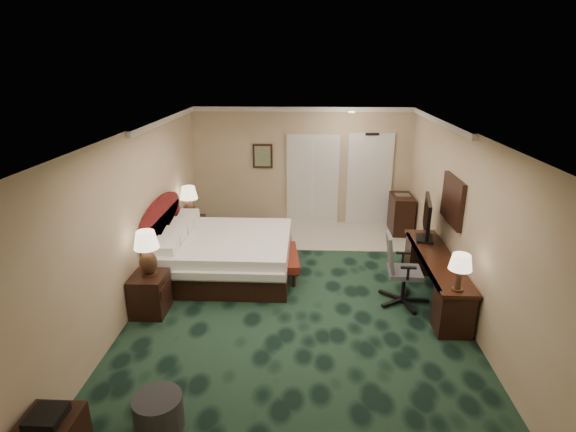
{
  "coord_description": "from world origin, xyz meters",
  "views": [
    {
      "loc": [
        0.14,
        -6.37,
        3.67
      ],
      "look_at": [
        -0.18,
        0.6,
        1.24
      ],
      "focal_mm": 28.0,
      "sensor_mm": 36.0,
      "label": 1
    }
  ],
  "objects_px": {
    "minibar": "(401,214)",
    "bed": "(228,255)",
    "lamp_far": "(189,203)",
    "tv": "(427,220)",
    "bed_bench": "(286,264)",
    "desk": "(435,278)",
    "nightstand_far": "(193,231)",
    "ottoman": "(158,412)",
    "nightstand_near": "(150,294)",
    "lamp_near": "(147,253)",
    "desk_chair": "(405,269)"
  },
  "relations": [
    {
      "from": "minibar",
      "to": "bed",
      "type": "bearing_deg",
      "value": -147.51
    },
    {
      "from": "lamp_far",
      "to": "tv",
      "type": "bearing_deg",
      "value": -16.56
    },
    {
      "from": "bed_bench",
      "to": "desk",
      "type": "distance_m",
      "value": 2.56
    },
    {
      "from": "nightstand_far",
      "to": "desk",
      "type": "distance_m",
      "value": 4.94
    },
    {
      "from": "bed",
      "to": "lamp_far",
      "type": "bearing_deg",
      "value": 126.9
    },
    {
      "from": "ottoman",
      "to": "nightstand_near",
      "type": "bearing_deg",
      "value": 110.58
    },
    {
      "from": "nightstand_near",
      "to": "tv",
      "type": "relative_size",
      "value": 0.65
    },
    {
      "from": "ottoman",
      "to": "lamp_near",
      "type": "bearing_deg",
      "value": 109.94
    },
    {
      "from": "bed",
      "to": "lamp_near",
      "type": "bearing_deg",
      "value": -124.31
    },
    {
      "from": "nightstand_near",
      "to": "bed_bench",
      "type": "bearing_deg",
      "value": 35.11
    },
    {
      "from": "minibar",
      "to": "desk",
      "type": "bearing_deg",
      "value": -90.24
    },
    {
      "from": "nightstand_far",
      "to": "desk_chair",
      "type": "bearing_deg",
      "value": -29.98
    },
    {
      "from": "desk_chair",
      "to": "bed_bench",
      "type": "bearing_deg",
      "value": 157.15
    },
    {
      "from": "desk_chair",
      "to": "nightstand_far",
      "type": "bearing_deg",
      "value": 152.95
    },
    {
      "from": "desk_chair",
      "to": "lamp_far",
      "type": "bearing_deg",
      "value": 153.59
    },
    {
      "from": "ottoman",
      "to": "desk_chair",
      "type": "xyz_separation_m",
      "value": [
        3.07,
        2.74,
        0.39
      ]
    },
    {
      "from": "lamp_near",
      "to": "tv",
      "type": "relative_size",
      "value": 0.73
    },
    {
      "from": "lamp_far",
      "to": "bed_bench",
      "type": "relative_size",
      "value": 0.59
    },
    {
      "from": "nightstand_far",
      "to": "lamp_near",
      "type": "relative_size",
      "value": 0.81
    },
    {
      "from": "bed_bench",
      "to": "bed",
      "type": "bearing_deg",
      "value": 175.18
    },
    {
      "from": "nightstand_far",
      "to": "tv",
      "type": "bearing_deg",
      "value": -17.16
    },
    {
      "from": "bed",
      "to": "bed_bench",
      "type": "height_order",
      "value": "bed"
    },
    {
      "from": "lamp_far",
      "to": "minibar",
      "type": "xyz_separation_m",
      "value": [
        4.51,
        0.91,
        -0.49
      ]
    },
    {
      "from": "ottoman",
      "to": "tv",
      "type": "relative_size",
      "value": 0.54
    },
    {
      "from": "nightstand_near",
      "to": "lamp_far",
      "type": "relative_size",
      "value": 0.91
    },
    {
      "from": "desk_chair",
      "to": "desk",
      "type": "bearing_deg",
      "value": 20.89
    },
    {
      "from": "bed",
      "to": "tv",
      "type": "distance_m",
      "value": 3.55
    },
    {
      "from": "desk",
      "to": "nightstand_near",
      "type": "bearing_deg",
      "value": -171.53
    },
    {
      "from": "bed",
      "to": "desk",
      "type": "relative_size",
      "value": 0.91
    },
    {
      "from": "nightstand_near",
      "to": "nightstand_far",
      "type": "height_order",
      "value": "nightstand_near"
    },
    {
      "from": "bed_bench",
      "to": "desk",
      "type": "height_order",
      "value": "desk"
    },
    {
      "from": "nightstand_far",
      "to": "bed_bench",
      "type": "bearing_deg",
      "value": -33.62
    },
    {
      "from": "bed_bench",
      "to": "lamp_far",
      "type": "bearing_deg",
      "value": 141.63
    },
    {
      "from": "tv",
      "to": "ottoman",
      "type": "bearing_deg",
      "value": -123.53
    },
    {
      "from": "bed_bench",
      "to": "tv",
      "type": "relative_size",
      "value": 1.21
    },
    {
      "from": "nightstand_far",
      "to": "ottoman",
      "type": "distance_m",
      "value": 5.08
    },
    {
      "from": "lamp_far",
      "to": "desk_chair",
      "type": "relative_size",
      "value": 0.6
    },
    {
      "from": "nightstand_near",
      "to": "desk",
      "type": "distance_m",
      "value": 4.49
    },
    {
      "from": "desk",
      "to": "minibar",
      "type": "xyz_separation_m",
      "value": [
        0.01,
        2.96,
        0.07
      ]
    },
    {
      "from": "bed_bench",
      "to": "nightstand_far",
      "type": "bearing_deg",
      "value": 140.43
    },
    {
      "from": "bed",
      "to": "bed_bench",
      "type": "xyz_separation_m",
      "value": [
        1.06,
        0.02,
        -0.16
      ]
    },
    {
      "from": "nightstand_far",
      "to": "ottoman",
      "type": "bearing_deg",
      "value": -80.19
    },
    {
      "from": "ottoman",
      "to": "desk_chair",
      "type": "distance_m",
      "value": 4.13
    },
    {
      "from": "nightstand_far",
      "to": "bed_bench",
      "type": "relative_size",
      "value": 0.49
    },
    {
      "from": "tv",
      "to": "bed_bench",
      "type": "bearing_deg",
      "value": -169.55
    },
    {
      "from": "lamp_near",
      "to": "minibar",
      "type": "distance_m",
      "value": 5.74
    },
    {
      "from": "nightstand_far",
      "to": "nightstand_near",
      "type": "bearing_deg",
      "value": -89.54
    },
    {
      "from": "tv",
      "to": "lamp_far",
      "type": "bearing_deg",
      "value": 174.4
    },
    {
      "from": "lamp_near",
      "to": "bed_bench",
      "type": "xyz_separation_m",
      "value": [
        1.99,
        1.38,
        -0.78
      ]
    },
    {
      "from": "nightstand_far",
      "to": "bed_bench",
      "type": "distance_m",
      "value": 2.44
    }
  ]
}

